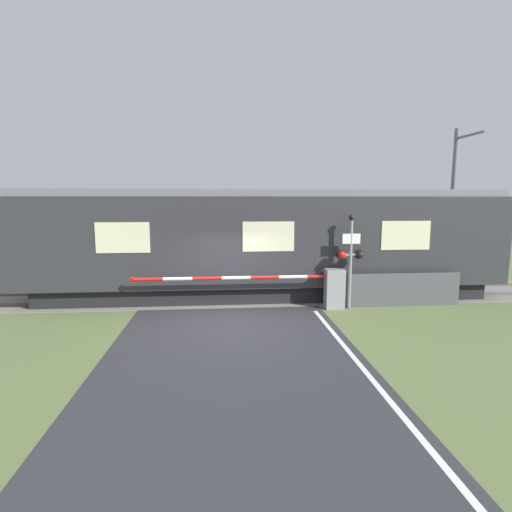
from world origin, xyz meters
name	(u,v)px	position (x,y,z in m)	size (l,w,h in m)	color
ground_plane	(231,324)	(0.00, 0.00, 0.00)	(80.00, 80.00, 0.00)	#5B6B3D
track_bed	(229,296)	(0.00, 3.16, 0.02)	(36.00, 3.20, 0.13)	slate
train	(264,243)	(1.25, 3.15, 1.96)	(16.56, 2.97, 3.83)	black
crossing_barrier	(317,287)	(2.77, 1.34, 0.72)	(6.73, 0.44, 1.28)	gray
signal_post	(351,256)	(3.83, 1.28, 1.73)	(0.88, 0.26, 3.02)	gray
catenary_pole	(453,203)	(9.55, 5.33, 3.35)	(0.20, 1.90, 6.40)	slate
roadside_fence	(403,290)	(5.68, 1.40, 0.55)	(3.85, 0.06, 1.10)	#4C4C51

